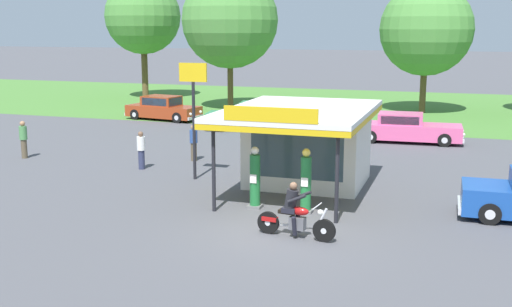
{
  "coord_description": "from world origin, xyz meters",
  "views": [
    {
      "loc": [
        4.66,
        -16.51,
        5.72
      ],
      "look_at": [
        -2.07,
        3.82,
        1.4
      ],
      "focal_mm": 43.74,
      "sensor_mm": 36.0,
      "label": 1
    }
  ],
  "objects_px": {
    "gas_pump_nearside": "(255,180)",
    "roadside_pole_sign": "(193,100)",
    "parked_car_back_row_centre_left": "(406,129)",
    "parked_car_back_row_far_right": "(163,109)",
    "bystander_chatting_near_pumps": "(23,139)",
    "gas_pump_offside": "(306,184)",
    "bystander_standing_back_lot": "(141,149)",
    "motorcycle_with_rider": "(295,215)",
    "bystander_admiring_sedan": "(194,142)",
    "parked_car_second_row_spare": "(253,118)"
  },
  "relations": [
    {
      "from": "bystander_chatting_near_pumps",
      "to": "gas_pump_nearside",
      "type": "bearing_deg",
      "value": -19.03
    },
    {
      "from": "bystander_chatting_near_pumps",
      "to": "roadside_pole_sign",
      "type": "distance_m",
      "value": 9.2
    },
    {
      "from": "bystander_chatting_near_pumps",
      "to": "parked_car_second_row_spare",
      "type": "bearing_deg",
      "value": 55.58
    },
    {
      "from": "bystander_chatting_near_pumps",
      "to": "bystander_standing_back_lot",
      "type": "bearing_deg",
      "value": -3.09
    },
    {
      "from": "parked_car_back_row_far_right",
      "to": "bystander_chatting_near_pumps",
      "type": "relative_size",
      "value": 3.05
    },
    {
      "from": "parked_car_back_row_centre_left",
      "to": "bystander_standing_back_lot",
      "type": "relative_size",
      "value": 3.53
    },
    {
      "from": "bystander_standing_back_lot",
      "to": "bystander_chatting_near_pumps",
      "type": "bearing_deg",
      "value": 176.91
    },
    {
      "from": "bystander_chatting_near_pumps",
      "to": "roadside_pole_sign",
      "type": "bearing_deg",
      "value": -7.98
    },
    {
      "from": "gas_pump_nearside",
      "to": "parked_car_back_row_far_right",
      "type": "height_order",
      "value": "gas_pump_nearside"
    },
    {
      "from": "roadside_pole_sign",
      "to": "bystander_standing_back_lot",
      "type": "bearing_deg",
      "value": 161.88
    },
    {
      "from": "gas_pump_offside",
      "to": "roadside_pole_sign",
      "type": "xyz_separation_m",
      "value": [
        -5.12,
        3.0,
        2.11
      ]
    },
    {
      "from": "motorcycle_with_rider",
      "to": "bystander_chatting_near_pumps",
      "type": "relative_size",
      "value": 1.37
    },
    {
      "from": "bystander_admiring_sedan",
      "to": "roadside_pole_sign",
      "type": "relative_size",
      "value": 0.36
    },
    {
      "from": "gas_pump_offside",
      "to": "bystander_chatting_near_pumps",
      "type": "height_order",
      "value": "gas_pump_offside"
    },
    {
      "from": "gas_pump_nearside",
      "to": "roadside_pole_sign",
      "type": "relative_size",
      "value": 0.45
    },
    {
      "from": "gas_pump_nearside",
      "to": "parked_car_back_row_centre_left",
      "type": "bearing_deg",
      "value": 75.46
    },
    {
      "from": "gas_pump_nearside",
      "to": "motorcycle_with_rider",
      "type": "relative_size",
      "value": 0.88
    },
    {
      "from": "gas_pump_nearside",
      "to": "parked_car_second_row_spare",
      "type": "height_order",
      "value": "gas_pump_nearside"
    },
    {
      "from": "parked_car_second_row_spare",
      "to": "bystander_chatting_near_pumps",
      "type": "relative_size",
      "value": 3.28
    },
    {
      "from": "motorcycle_with_rider",
      "to": "bystander_chatting_near_pumps",
      "type": "xyz_separation_m",
      "value": [
        -14.25,
        6.65,
        0.23
      ]
    },
    {
      "from": "parked_car_back_row_centre_left",
      "to": "roadside_pole_sign",
      "type": "xyz_separation_m",
      "value": [
        -7.01,
        -10.75,
        2.38
      ]
    },
    {
      "from": "motorcycle_with_rider",
      "to": "roadside_pole_sign",
      "type": "relative_size",
      "value": 0.52
    },
    {
      "from": "parked_car_back_row_centre_left",
      "to": "parked_car_back_row_far_right",
      "type": "bearing_deg",
      "value": 167.95
    },
    {
      "from": "parked_car_back_row_far_right",
      "to": "bystander_admiring_sedan",
      "type": "xyz_separation_m",
      "value": [
        6.97,
        -10.94,
        0.14
      ]
    },
    {
      "from": "gas_pump_nearside",
      "to": "roadside_pole_sign",
      "type": "xyz_separation_m",
      "value": [
        -3.44,
        3.0,
        2.13
      ]
    },
    {
      "from": "gas_pump_nearside",
      "to": "bystander_standing_back_lot",
      "type": "relative_size",
      "value": 1.28
    },
    {
      "from": "parked_car_back_row_centre_left",
      "to": "parked_car_second_row_spare",
      "type": "distance_m",
      "value": 8.67
    },
    {
      "from": "parked_car_back_row_far_right",
      "to": "bystander_standing_back_lot",
      "type": "xyz_separation_m",
      "value": [
        5.59,
        -13.13,
        0.14
      ]
    },
    {
      "from": "bystander_standing_back_lot",
      "to": "bystander_chatting_near_pumps",
      "type": "relative_size",
      "value": 0.94
    },
    {
      "from": "gas_pump_nearside",
      "to": "parked_car_back_row_far_right",
      "type": "distance_m",
      "value": 20.74
    },
    {
      "from": "bystander_standing_back_lot",
      "to": "roadside_pole_sign",
      "type": "relative_size",
      "value": 0.35
    },
    {
      "from": "gas_pump_offside",
      "to": "bystander_standing_back_lot",
      "type": "distance_m",
      "value": 8.83
    },
    {
      "from": "gas_pump_offside",
      "to": "roadside_pole_sign",
      "type": "relative_size",
      "value": 0.46
    },
    {
      "from": "parked_car_back_row_far_right",
      "to": "parked_car_second_row_spare",
      "type": "distance_m",
      "value": 7.14
    },
    {
      "from": "bystander_admiring_sedan",
      "to": "gas_pump_nearside",
      "type": "bearing_deg",
      "value": -51.49
    },
    {
      "from": "parked_car_back_row_centre_left",
      "to": "gas_pump_nearside",
      "type": "bearing_deg",
      "value": -104.54
    },
    {
      "from": "parked_car_back_row_far_right",
      "to": "bystander_chatting_near_pumps",
      "type": "height_order",
      "value": "bystander_chatting_near_pumps"
    },
    {
      "from": "gas_pump_offside",
      "to": "parked_car_second_row_spare",
      "type": "relative_size",
      "value": 0.37
    },
    {
      "from": "gas_pump_offside",
      "to": "motorcycle_with_rider",
      "type": "height_order",
      "value": "gas_pump_offside"
    },
    {
      "from": "gas_pump_offside",
      "to": "bystander_admiring_sedan",
      "type": "xyz_separation_m",
      "value": [
        -6.54,
        6.1,
        -0.11
      ]
    },
    {
      "from": "motorcycle_with_rider",
      "to": "bystander_admiring_sedan",
      "type": "bearing_deg",
      "value": 128.68
    },
    {
      "from": "gas_pump_offside",
      "to": "parked_car_second_row_spare",
      "type": "xyz_separation_m",
      "value": [
        -6.72,
        14.83,
        -0.23
      ]
    },
    {
      "from": "gas_pump_nearside",
      "to": "motorcycle_with_rider",
      "type": "distance_m",
      "value": 3.11
    },
    {
      "from": "bystander_standing_back_lot",
      "to": "bystander_admiring_sedan",
      "type": "relative_size",
      "value": 0.99
    },
    {
      "from": "bystander_standing_back_lot",
      "to": "gas_pump_nearside",
      "type": "bearing_deg",
      "value": -32.1
    },
    {
      "from": "motorcycle_with_rider",
      "to": "bystander_standing_back_lot",
      "type": "xyz_separation_m",
      "value": [
        -8.19,
        6.32,
        0.17
      ]
    },
    {
      "from": "bystander_chatting_near_pumps",
      "to": "bystander_admiring_sedan",
      "type": "bearing_deg",
      "value": 14.06
    },
    {
      "from": "gas_pump_nearside",
      "to": "bystander_chatting_near_pumps",
      "type": "xyz_separation_m",
      "value": [
        -12.29,
        4.24,
        -0.04
      ]
    },
    {
      "from": "parked_car_back_row_centre_left",
      "to": "bystander_chatting_near_pumps",
      "type": "distance_m",
      "value": 18.49
    },
    {
      "from": "parked_car_back_row_far_right",
      "to": "bystander_chatting_near_pumps",
      "type": "distance_m",
      "value": 12.81
    }
  ]
}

